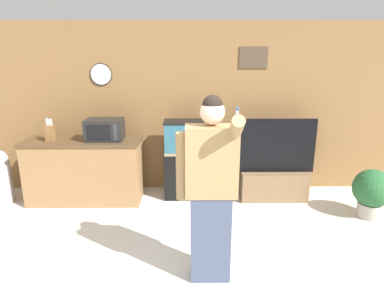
{
  "coord_description": "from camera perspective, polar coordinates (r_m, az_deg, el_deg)",
  "views": [
    {
      "loc": [
        0.02,
        -2.34,
        2.16
      ],
      "look_at": [
        0.05,
        1.51,
        1.05
      ],
      "focal_mm": 32.0,
      "sensor_mm": 36.0,
      "label": 1
    }
  ],
  "objects": [
    {
      "name": "potted_plant",
      "position": [
        5.18,
        27.81,
        -6.07
      ],
      "size": [
        0.51,
        0.51,
        0.67
      ],
      "color": "#B2A899",
      "rests_on": "ground_plane"
    },
    {
      "name": "tv_on_stand",
      "position": [
        5.31,
        13.42,
        -4.2
      ],
      "size": [
        1.19,
        0.4,
        1.23
      ],
      "color": "brown",
      "rests_on": "ground_plane"
    },
    {
      "name": "microwave",
      "position": [
        5.05,
        -14.36,
        3.34
      ],
      "size": [
        0.52,
        0.37,
        0.3
      ],
      "color": "black",
      "rests_on": "counter_island"
    },
    {
      "name": "aquarium_on_stand",
      "position": [
        5.15,
        -0.14,
        -1.59
      ],
      "size": [
        0.81,
        0.36,
        1.19
      ],
      "color": "black",
      "rests_on": "ground_plane"
    },
    {
      "name": "counter_island",
      "position": [
        5.29,
        -17.43,
        -3.29
      ],
      "size": [
        1.68,
        0.6,
        0.94
      ],
      "color": "olive",
      "rests_on": "ground_plane"
    },
    {
      "name": "wall_back_paneled",
      "position": [
        5.38,
        -0.73,
        6.9
      ],
      "size": [
        10.0,
        0.08,
        2.6
      ],
      "color": "olive",
      "rests_on": "ground_plane"
    },
    {
      "name": "trash_bin",
      "position": [
        5.75,
        -29.39,
        -3.78
      ],
      "size": [
        0.32,
        0.32,
        0.8
      ],
      "color": "#B7B7BC",
      "rests_on": "ground_plane"
    },
    {
      "name": "knife_block",
      "position": [
        5.24,
        -22.61,
        2.74
      ],
      "size": [
        0.11,
        0.12,
        0.32
      ],
      "color": "brown",
      "rests_on": "counter_island"
    },
    {
      "name": "person_standing",
      "position": [
        3.18,
        3.03,
        -6.5
      ],
      "size": [
        0.57,
        0.43,
        1.81
      ],
      "color": "#424C66",
      "rests_on": "ground_plane"
    }
  ]
}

